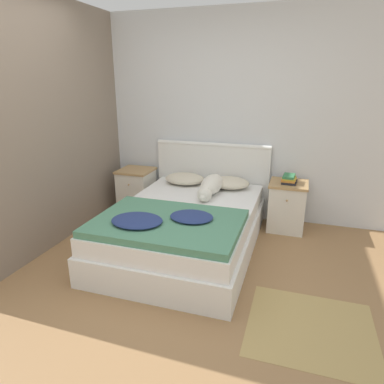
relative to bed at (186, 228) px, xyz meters
The scene contains 13 objects.
ground_plane 1.02m from the bed, 90.83° to the right, with size 16.00×16.00×0.00m, color #997047.
wall_back 1.55m from the bed, 90.73° to the left, with size 9.00×0.06×2.55m.
wall_side_left 1.76m from the bed, behind, with size 0.06×3.10×2.55m.
bed is the anchor object (origin of this frame).
headboard 1.10m from the bed, 90.00° to the left, with size 1.50×0.06×0.96m.
nightstand_left 1.30m from the bed, 140.15° to the left, with size 0.44×0.45×0.59m.
nightstand_right 1.30m from the bed, 39.85° to the left, with size 0.44×0.45×0.59m.
pillow_left 0.90m from the bed, 109.72° to the left, with size 0.50×0.40×0.13m.
pillow_right 0.90m from the bed, 70.28° to the left, with size 0.50×0.40×0.13m.
quilt 0.59m from the bed, 91.13° to the right, with size 1.33×0.95×0.12m.
dog 0.62m from the bed, 74.52° to the left, with size 0.23×0.79×0.21m.
book_stack 1.35m from the bed, 39.69° to the left, with size 0.18×0.23×0.09m.
rug 1.61m from the bed, 36.07° to the right, with size 0.91×0.84×0.00m.
Camera 1 is at (1.10, -2.18, 1.75)m, focal length 32.00 mm.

